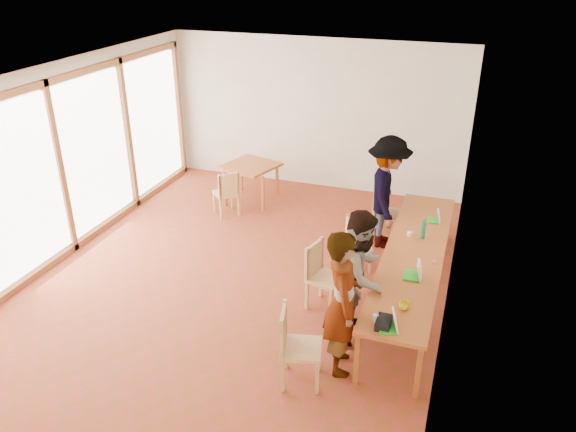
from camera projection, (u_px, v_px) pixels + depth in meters
The scene contains 25 objects.
ground at pixel (238, 280), 8.44m from camera, with size 8.00×8.00×0.00m, color #943723.
wall_back at pixel (316, 115), 11.19m from camera, with size 6.00×0.10×3.00m, color beige.
wall_front at pixel (25, 378), 4.38m from camera, with size 6.00×0.10×3.00m, color beige.
wall_right at pixel (457, 220), 6.90m from camera, with size 0.10×8.00×3.00m, color beige.
window_wall at pixel (58, 164), 8.65m from camera, with size 0.10×8.00×3.00m, color white.
ceiling at pixel (229, 78), 7.12m from camera, with size 6.00×8.00×0.04m, color white.
communal_table at pixel (414, 256), 7.70m from camera, with size 0.80×4.00×0.75m.
side_table at pixel (251, 168), 10.81m from camera, with size 0.90×0.90×0.75m.
chair_near at pixel (292, 338), 6.25m from camera, with size 0.54×0.54×0.51m.
chair_mid at pixel (320, 268), 7.63m from camera, with size 0.54×0.54×0.50m.
chair_far at pixel (353, 239), 8.55m from camera, with size 0.49×0.49×0.45m.
chair_empty at pixel (382, 206), 9.41m from camera, with size 0.46×0.46×0.52m.
chair_spare at pixel (228, 189), 10.23m from camera, with size 0.58×0.58×0.47m.
person_near at pixel (343, 303), 6.34m from camera, with size 0.66×0.43×1.80m, color gray.
person_mid at pixel (361, 274), 6.96m from camera, with size 0.84×0.65×1.73m, color gray.
person_far at pixel (387, 193), 9.07m from camera, with size 1.21×0.70×1.88m, color gray.
laptop_near at pixel (391, 324), 6.14m from camera, with size 0.27×0.29×0.21m.
laptop_mid at pixel (415, 273), 7.09m from camera, with size 0.24×0.28×0.22m.
laptop_far at pixel (436, 218), 8.53m from camera, with size 0.21×0.23×0.18m.
yellow_mug at pixel (404, 306), 6.47m from camera, with size 0.12×0.12×0.09m, color yellow.
green_bottle at pixel (423, 230), 8.00m from camera, with size 0.07×0.07×0.28m, color #176B3D.
clear_glass at pixel (376, 318), 6.25m from camera, with size 0.07×0.07×0.09m, color silver.
condiment_cup at pixel (410, 234), 8.12m from camera, with size 0.08×0.08×0.06m, color white.
pink_phone at pixel (434, 261), 7.46m from camera, with size 0.05×0.10×0.01m, color #DF4474.
black_pouch at pixel (384, 323), 6.18m from camera, with size 0.16×0.26×0.09m, color black.
Camera 1 is at (3.05, -6.54, 4.54)m, focal length 35.00 mm.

